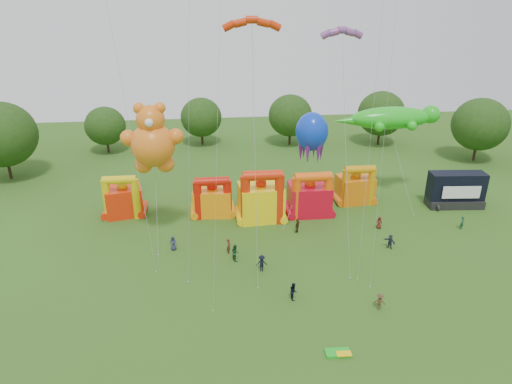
{
  "coord_description": "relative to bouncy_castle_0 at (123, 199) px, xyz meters",
  "views": [
    {
      "loc": [
        -7.81,
        -26.21,
        26.2
      ],
      "look_at": [
        -2.76,
        18.0,
        7.17
      ],
      "focal_mm": 32.0,
      "sensor_mm": 36.0,
      "label": 1
    }
  ],
  "objects": [
    {
      "name": "diamond_kites",
      "position": [
        18.26,
        -15.73,
        14.09
      ],
      "size": [
        20.3,
        11.41,
        37.02
      ],
      "color": "red",
      "rests_on": "ground"
    },
    {
      "name": "spectator_9",
      "position": [
        25.95,
        -22.7,
        -1.44
      ],
      "size": [
        1.18,
        0.92,
        1.6
      ],
      "primitive_type": "imported",
      "rotation": [
        0.0,
        0.0,
        2.77
      ],
      "color": "#48321D",
      "rests_on": "ground"
    },
    {
      "name": "spectator_4",
      "position": [
        21.42,
        -7.33,
        -1.31
      ],
      "size": [
        1.01,
        1.15,
        1.86
      ],
      "primitive_type": "imported",
      "rotation": [
        0.0,
        0.0,
        4.08
      ],
      "color": "#3A2D17",
      "rests_on": "ground"
    },
    {
      "name": "teddy_bear_kite",
      "position": [
        5.15,
        -6.73,
        9.21
      ],
      "size": [
        6.8,
        6.85,
        16.15
      ],
      "color": "orange",
      "rests_on": "ground"
    },
    {
      "name": "bouncy_castle_2",
      "position": [
        17.52,
        -3.28,
        0.44
      ],
      "size": [
        5.72,
        4.73,
        7.1
      ],
      "color": "yellow",
      "rests_on": "ground"
    },
    {
      "name": "octopus_kite",
      "position": [
        22.93,
        -1.72,
        3.06
      ],
      "size": [
        7.0,
        9.6,
        12.81
      ],
      "color": "#0D37CD",
      "rests_on": "ground"
    },
    {
      "name": "spectator_6",
      "position": [
        31.6,
        -7.47,
        -1.45
      ],
      "size": [
        0.91,
        0.8,
        1.58
      ],
      "primitive_type": "imported",
      "rotation": [
        0.0,
        0.0,
        5.81
      ],
      "color": "#551C18",
      "rests_on": "ground"
    },
    {
      "name": "bouncy_castle_3",
      "position": [
        23.99,
        -2.44,
        0.14
      ],
      "size": [
        5.29,
        4.25,
        6.26
      ],
      "color": "red",
      "rests_on": "ground"
    },
    {
      "name": "spectator_0",
      "position": [
        6.77,
        -9.86,
        -1.38
      ],
      "size": [
        0.89,
        0.62,
        1.72
      ],
      "primitive_type": "imported",
      "rotation": [
        0.0,
        0.0,
        -0.09
      ],
      "color": "#2B2D47",
      "rests_on": "ground"
    },
    {
      "name": "stage_trailer",
      "position": [
        44.11,
        -2.21,
        0.06
      ],
      "size": [
        7.51,
        3.38,
        4.8
      ],
      "color": "black",
      "rests_on": "ground"
    },
    {
      "name": "spectator_1",
      "position": [
        12.92,
        -11.3,
        -1.33
      ],
      "size": [
        0.58,
        0.75,
        1.82
      ],
      "primitive_type": "imported",
      "rotation": [
        0.0,
        0.0,
        1.34
      ],
      "color": "#552718",
      "rests_on": "ground"
    },
    {
      "name": "ground",
      "position": [
        18.74,
        -29.08,
        -2.24
      ],
      "size": [
        160.0,
        160.0,
        0.0
      ],
      "primitive_type": "plane",
      "color": "#315016",
      "rests_on": "ground"
    },
    {
      "name": "bouncy_castle_4",
      "position": [
        31.09,
        0.63,
        -0.06
      ],
      "size": [
        5.0,
        4.18,
        5.71
      ],
      "color": "orange",
      "rests_on": "ground"
    },
    {
      "name": "bouncy_castle_1",
      "position": [
        11.46,
        -1.05,
        -0.1
      ],
      "size": [
        5.2,
        4.32,
        5.61
      ],
      "color": "orange",
      "rests_on": "ground"
    },
    {
      "name": "spectator_3",
      "position": [
        16.1,
        -15.22,
        -1.33
      ],
      "size": [
        1.21,
        0.73,
        1.82
      ],
      "primitive_type": "imported",
      "rotation": [
        0.0,
        0.0,
        3.09
      ],
      "color": "black",
      "rests_on": "ground"
    },
    {
      "name": "gecko_kite",
      "position": [
        36.08,
        0.54,
        6.17
      ],
      "size": [
        14.66,
        9.38,
        13.0
      ],
      "color": "green",
      "rests_on": "ground"
    },
    {
      "name": "parafoil_kites",
      "position": [
        5.2,
        -10.56,
        13.41
      ],
      "size": [
        27.47,
        12.88,
        32.84
      ],
      "color": "red",
      "rests_on": "ground"
    },
    {
      "name": "spectator_5",
      "position": [
        31.08,
        -12.23,
        -1.41
      ],
      "size": [
        1.25,
        1.56,
        1.66
      ],
      "primitive_type": "imported",
      "rotation": [
        0.0,
        0.0,
        5.28
      ],
      "color": "#272C41",
      "rests_on": "ground"
    },
    {
      "name": "spectator_7",
      "position": [
        41.61,
        -8.81,
        -1.37
      ],
      "size": [
        0.76,
        0.71,
        1.74
      ],
      "primitive_type": "imported",
      "rotation": [
        0.0,
        0.0,
        0.64
      ],
      "color": "#1D4931",
      "rests_on": "ground"
    },
    {
      "name": "folded_kite_bundle",
      "position": [
        20.68,
        -27.92,
        -2.1
      ],
      "size": [
        2.04,
        1.16,
        0.31
      ],
      "color": "green",
      "rests_on": "ground"
    },
    {
      "name": "spectator_8",
      "position": [
        18.47,
        -20.32,
        -1.38
      ],
      "size": [
        0.68,
        0.86,
        1.73
      ],
      "primitive_type": "imported",
      "rotation": [
        0.0,
        0.0,
        1.6
      ],
      "color": "black",
      "rests_on": "ground"
    },
    {
      "name": "spectator_2",
      "position": [
        13.52,
        -12.84,
        -1.29
      ],
      "size": [
        1.03,
        1.14,
        1.9
      ],
      "primitive_type": "imported",
      "rotation": [
        0.0,
        0.0,
        1.98
      ],
      "color": "#1B4427",
      "rests_on": "ground"
    },
    {
      "name": "tree_ring",
      "position": [
        17.53,
        -28.45,
        4.02
      ],
      "size": [
        126.68,
        128.82,
        12.07
      ],
      "color": "#352314",
      "rests_on": "ground"
    },
    {
      "name": "bouncy_castle_0",
      "position": [
        0.0,
        0.0,
        0.0
      ],
      "size": [
        5.29,
        4.6,
        5.86
      ],
      "color": "red",
      "rests_on": "ground"
    }
  ]
}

